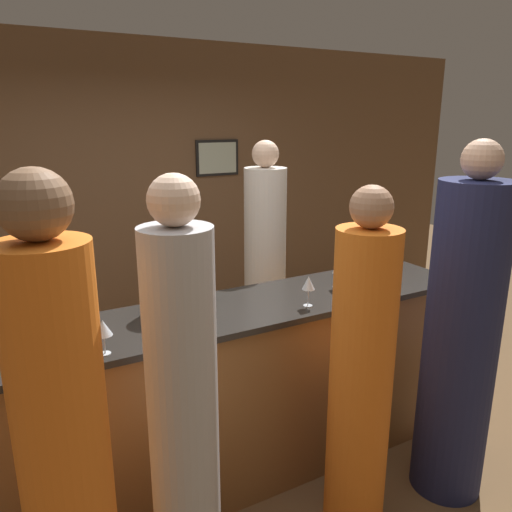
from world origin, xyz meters
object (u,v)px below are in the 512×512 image
guest_0 (66,466)px  wine_bottle_0 (205,280)px  guest_3 (361,379)px  guest_2 (461,340)px  guest_1 (184,427)px  ice_bucket (163,294)px  bartender (265,281)px

guest_0 → wine_bottle_0: size_ratio=6.35×
guest_3 → guest_2: bearing=-3.7°
wine_bottle_0 → guest_1: bearing=-118.7°
guest_0 → guest_1: guest_0 is taller
ice_bucket → bartender: bearing=33.0°
guest_2 → ice_bucket: guest_2 is taller
bartender → guest_0: size_ratio=0.99×
guest_2 → bartender: bearing=105.8°
bartender → guest_1: (-1.21, -1.44, -0.01)m
guest_1 → guest_0: bearing=-174.2°
guest_2 → guest_3: bearing=176.3°
guest_2 → guest_1: bearing=179.7°
guest_1 → guest_3: (0.95, 0.03, -0.06)m
bartender → guest_3: 1.43m
guest_1 → wine_bottle_0: bearing=61.3°
bartender → guest_0: guest_0 is taller
guest_0 → guest_3: bearing=3.3°
guest_1 → wine_bottle_0: size_ratio=6.20×
guest_1 → guest_3: guest_1 is taller
guest_3 → ice_bucket: guest_3 is taller
guest_1 → guest_2: (1.62, -0.01, 0.02)m
guest_3 → wine_bottle_0: (-0.48, 0.83, 0.36)m
ice_bucket → wine_bottle_0: bearing=16.2°
wine_bottle_0 → ice_bucket: 0.29m
guest_0 → wine_bottle_0: bearing=44.5°
guest_0 → guest_3: size_ratio=1.08×
bartender → guest_3: bartender is taller
guest_3 → wine_bottle_0: guest_3 is taller
guest_0 → guest_1: 0.46m
guest_2 → wine_bottle_0: bearing=142.6°
guest_3 → ice_bucket: 1.12m
guest_0 → ice_bucket: (0.65, 0.83, 0.26)m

